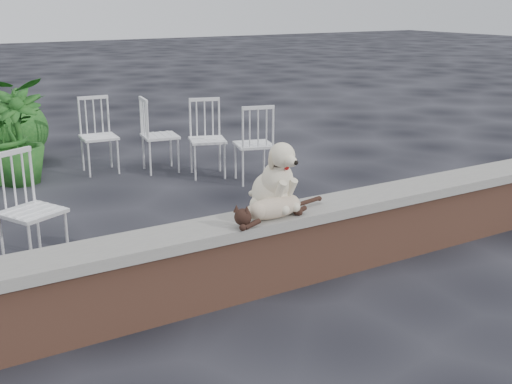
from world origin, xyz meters
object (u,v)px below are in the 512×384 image
chair_b (99,136)px  chair_a (32,210)px  chair_e (160,135)px  chair_d (207,139)px  potted_plant_b (17,137)px  cat (273,207)px  chair_c (254,143)px  dog (271,175)px

chair_b → chair_a: 2.93m
chair_b → chair_e: (0.68, -0.33, 0.00)m
chair_d → potted_plant_b: bearing=175.8°
chair_d → chair_b: 1.38m
cat → potted_plant_b: size_ratio=0.95×
chair_b → chair_c: bearing=-38.8°
cat → chair_d: bearing=63.0°
chair_c → chair_b: bearing=-28.0°
dog → potted_plant_b: 4.03m
dog → chair_b: dog is taller
chair_d → dog: bearing=-89.8°
chair_c → chair_e: bearing=-38.2°
chair_b → chair_e: size_ratio=1.00×
cat → chair_a: bearing=125.6°
dog → chair_c: size_ratio=0.59×
dog → chair_d: size_ratio=0.59×
cat → chair_a: 2.02m
chair_b → potted_plant_b: bearing=-175.4°
dog → chair_c: dog is taller
chair_d → chair_e: (-0.40, 0.52, 0.00)m
chair_c → chair_e: size_ratio=1.00×
chair_d → potted_plant_b: 2.23m
dog → potted_plant_b: size_ratio=0.50×
chair_d → chair_a: same height
dog → cat: bearing=-126.2°
dog → chair_b: 3.90m
chair_c → potted_plant_b: bearing=-14.0°
chair_d → chair_a: 3.01m
chair_c → chair_b: 1.98m
chair_c → chair_e: (-0.75, 1.03, 0.00)m
chair_b → chair_e: bearing=-21.4°
chair_e → chair_a: 3.05m
chair_a → chair_e: bearing=21.7°
cat → chair_b: chair_b is taller
chair_c → chair_e: same height
chair_d → chair_b: (-1.08, 0.86, 0.00)m
dog → chair_c: (1.36, 2.51, -0.39)m
cat → chair_b: (0.01, 4.03, -0.20)m
cat → chair_c: 3.03m
chair_d → chair_b: same height
cat → chair_e: chair_e is taller
chair_c → chair_a: bearing=38.9°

